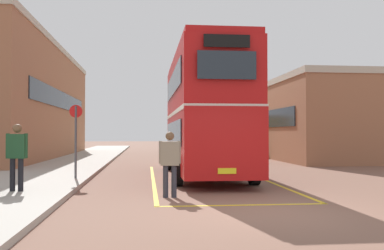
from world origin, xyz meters
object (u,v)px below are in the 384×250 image
(double_decker_bus, at_px, (204,112))
(bus_stop_sign, at_px, (76,134))
(single_deck_bus, at_px, (225,134))
(pedestrian_boarding, at_px, (170,159))
(pedestrian_waiting_near, at_px, (17,152))

(double_decker_bus, height_order, bus_stop_sign, double_decker_bus)
(single_deck_bus, xyz_separation_m, bus_stop_sign, (-8.91, -19.85, 0.03))
(double_decker_bus, relative_size, pedestrian_boarding, 5.75)
(single_deck_bus, relative_size, pedestrian_boarding, 4.98)
(double_decker_bus, xyz_separation_m, pedestrian_boarding, (-1.64, -5.49, -1.51))
(pedestrian_waiting_near, bearing_deg, pedestrian_boarding, -8.78)
(pedestrian_boarding, height_order, bus_stop_sign, bus_stop_sign)
(double_decker_bus, relative_size, bus_stop_sign, 3.93)
(double_decker_bus, relative_size, pedestrian_waiting_near, 5.53)
(double_decker_bus, distance_m, single_deck_bus, 18.77)
(pedestrian_boarding, distance_m, pedestrian_waiting_near, 4.11)
(pedestrian_boarding, xyz_separation_m, pedestrian_waiting_near, (-4.06, 0.63, 0.19))
(single_deck_bus, xyz_separation_m, pedestrian_boarding, (-5.88, -23.75, -0.64))
(pedestrian_waiting_near, bearing_deg, single_deck_bus, 66.75)
(double_decker_bus, xyz_separation_m, bus_stop_sign, (-4.67, -1.59, -0.85))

